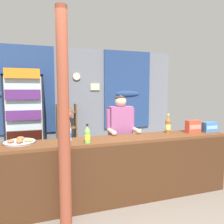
# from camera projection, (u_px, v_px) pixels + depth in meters

# --- Properties ---
(ground_plane) EXTENTS (8.13, 8.13, 0.00)m
(ground_plane) POSITION_uv_depth(u_px,v_px,m) (98.00, 179.00, 3.87)
(ground_plane) COLOR slate
(back_wall_curtained) EXTENTS (5.23, 0.22, 2.67)m
(back_wall_curtained) POSITION_uv_depth(u_px,v_px,m) (78.00, 99.00, 5.54)
(back_wall_curtained) COLOR slate
(back_wall_curtained) RESTS_ON ground
(stall_counter) EXTENTS (3.57, 0.48, 0.93)m
(stall_counter) POSITION_uv_depth(u_px,v_px,m) (118.00, 165.00, 3.00)
(stall_counter) COLOR brown
(stall_counter) RESTS_ON ground
(timber_post) EXTENTS (0.17, 0.15, 2.55)m
(timber_post) POSITION_uv_depth(u_px,v_px,m) (64.00, 124.00, 2.47)
(timber_post) COLOR brown
(timber_post) RESTS_ON ground
(drink_fridge) EXTENTS (0.80, 0.73, 2.05)m
(drink_fridge) POSITION_uv_depth(u_px,v_px,m) (25.00, 113.00, 4.66)
(drink_fridge) COLOR black
(drink_fridge) RESTS_ON ground
(bottle_shelf_rack) EXTENTS (0.48, 0.28, 1.29)m
(bottle_shelf_rack) POSITION_uv_depth(u_px,v_px,m) (67.00, 129.00, 5.18)
(bottle_shelf_rack) COLOR brown
(bottle_shelf_rack) RESTS_ON ground
(plastic_lawn_chair) EXTENTS (0.53, 0.53, 0.86)m
(plastic_lawn_chair) POSITION_uv_depth(u_px,v_px,m) (123.00, 139.00, 4.93)
(plastic_lawn_chair) COLOR silver
(plastic_lawn_chair) RESTS_ON ground
(shopkeeper) EXTENTS (0.50, 0.42, 1.53)m
(shopkeeper) POSITION_uv_depth(u_px,v_px,m) (121.00, 130.00, 3.57)
(shopkeeper) COLOR #28282D
(shopkeeper) RESTS_ON ground
(soda_bottle_iced_tea) EXTENTS (0.09, 0.09, 0.31)m
(soda_bottle_iced_tea) POSITION_uv_depth(u_px,v_px,m) (168.00, 125.00, 3.46)
(soda_bottle_iced_tea) COLOR brown
(soda_bottle_iced_tea) RESTS_ON stall_counter
(soda_bottle_water) EXTENTS (0.07, 0.07, 0.25)m
(soda_bottle_water) POSITION_uv_depth(u_px,v_px,m) (69.00, 133.00, 2.92)
(soda_bottle_water) COLOR silver
(soda_bottle_water) RESTS_ON stall_counter
(soda_bottle_lime_soda) EXTENTS (0.07, 0.07, 0.25)m
(soda_bottle_lime_soda) POSITION_uv_depth(u_px,v_px,m) (87.00, 135.00, 2.79)
(soda_bottle_lime_soda) COLOR #75C64C
(soda_bottle_lime_soda) RESTS_ON stall_counter
(snack_box_crackers) EXTENTS (0.23, 0.12, 0.20)m
(snack_box_crackers) POSITION_uv_depth(u_px,v_px,m) (193.00, 127.00, 3.46)
(snack_box_crackers) COLOR #E5422D
(snack_box_crackers) RESTS_ON stall_counter
(snack_box_biscuit) EXTENTS (0.23, 0.13, 0.16)m
(snack_box_biscuit) POSITION_uv_depth(u_px,v_px,m) (209.00, 127.00, 3.54)
(snack_box_biscuit) COLOR #3D75B7
(snack_box_biscuit) RESTS_ON stall_counter
(pastry_tray) EXTENTS (0.40, 0.40, 0.07)m
(pastry_tray) POSITION_uv_depth(u_px,v_px,m) (20.00, 142.00, 2.78)
(pastry_tray) COLOR #BCBCC1
(pastry_tray) RESTS_ON stall_counter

